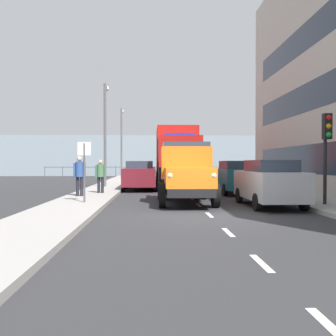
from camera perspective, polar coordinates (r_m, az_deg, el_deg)
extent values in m
plane|color=#2D2D30|center=(23.18, 2.10, -3.23)|extent=(80.00, 80.00, 0.00)
cube|color=#9E9993|center=(23.96, 13.14, -2.94)|extent=(2.23, 42.83, 0.15)
cube|color=#9E9993|center=(23.28, -9.27, -3.04)|extent=(2.23, 42.83, 0.15)
cube|color=silver|center=(4.35, 23.34, -21.15)|extent=(0.12, 1.10, 0.01)
cube|color=silver|center=(6.56, 13.70, -13.54)|extent=(0.12, 1.10, 0.01)
cube|color=silver|center=(9.17, 8.93, -9.41)|extent=(0.12, 1.10, 0.01)
cube|color=silver|center=(12.07, 6.17, -6.93)|extent=(0.12, 1.10, 0.01)
cube|color=silver|center=(14.82, 4.58, -5.49)|extent=(0.12, 1.10, 0.01)
cube|color=silver|center=(17.32, 3.58, -4.58)|extent=(0.12, 1.10, 0.01)
cube|color=silver|center=(19.66, 2.88, -3.94)|extent=(0.12, 1.10, 0.01)
cube|color=silver|center=(22.12, 2.31, -3.41)|extent=(0.12, 1.10, 0.01)
cube|color=silver|center=(24.62, 1.84, -2.99)|extent=(0.12, 1.10, 0.01)
cube|color=silver|center=(27.51, 1.41, -2.59)|extent=(0.12, 1.10, 0.01)
cube|color=silver|center=(29.79, 1.13, -2.33)|extent=(0.12, 1.10, 0.01)
cube|color=silver|center=(32.70, 0.83, -2.05)|extent=(0.12, 1.10, 0.01)
cube|color=silver|center=(35.11, 0.62, -1.86)|extent=(0.12, 1.10, 0.01)
cube|color=silver|center=(37.42, 0.44, -1.69)|extent=(0.12, 1.10, 0.01)
cube|color=silver|center=(40.12, 0.26, -1.52)|extent=(0.12, 1.10, 0.01)
cube|color=silver|center=(42.44, 0.12, -1.40)|extent=(0.12, 1.10, 0.01)
cube|color=#84939E|center=(47.51, -0.13, 1.85)|extent=(80.00, 0.80, 5.00)
cylinder|color=#4C5156|center=(46.62, 17.50, -0.51)|extent=(0.08, 0.08, 1.20)
cylinder|color=#4C5156|center=(45.99, 15.16, -0.51)|extent=(0.08, 0.08, 1.20)
cylinder|color=#4C5156|center=(45.43, 12.75, -0.52)|extent=(0.08, 0.08, 1.20)
cylinder|color=#4C5156|center=(44.95, 10.29, -0.53)|extent=(0.08, 0.08, 1.20)
cylinder|color=#4C5156|center=(44.56, 7.77, -0.53)|extent=(0.08, 0.08, 1.20)
cylinder|color=#4C5156|center=(44.26, 5.22, -0.54)|extent=(0.08, 0.08, 1.20)
cylinder|color=#4C5156|center=(44.04, 2.64, -0.54)|extent=(0.08, 0.08, 1.20)
cylinder|color=#4C5156|center=(43.92, 0.04, -0.55)|extent=(0.08, 0.08, 1.20)
cylinder|color=#4C5156|center=(43.88, -2.57, -0.55)|extent=(0.08, 0.08, 1.20)
cylinder|color=#4C5156|center=(43.94, -5.18, -0.55)|extent=(0.08, 0.08, 1.20)
cylinder|color=#4C5156|center=(44.09, -7.77, -0.55)|extent=(0.08, 0.08, 1.20)
cylinder|color=#4C5156|center=(44.32, -10.35, -0.55)|extent=(0.08, 0.08, 1.20)
cylinder|color=#4C5156|center=(44.65, -12.89, -0.54)|extent=(0.08, 0.08, 1.20)
cylinder|color=#4C5156|center=(45.06, -15.39, -0.54)|extent=(0.08, 0.08, 1.20)
cylinder|color=#4C5156|center=(45.56, -17.84, -0.54)|extent=(0.08, 0.08, 1.20)
cube|color=#4C5156|center=(43.91, 0.04, 0.13)|extent=(28.00, 0.08, 0.08)
cube|color=black|center=(15.55, 2.54, -2.99)|extent=(1.64, 5.60, 0.30)
cube|color=orange|center=(13.68, 3.18, -1.41)|extent=(1.72, 1.90, 0.70)
cube|color=silver|center=(12.79, 3.56, -1.70)|extent=(1.16, 0.08, 0.56)
sphere|color=white|center=(12.88, 6.82, -1.11)|extent=(0.20, 0.20, 0.20)
sphere|color=white|center=(12.73, 0.27, -1.12)|extent=(0.20, 0.20, 0.20)
cube|color=orange|center=(15.18, 2.65, 0.98)|extent=(1.93, 1.34, 1.15)
cube|color=#2D3847|center=(15.19, 2.65, 2.77)|extent=(1.78, 1.23, 0.56)
cube|color=#2D2319|center=(16.87, 2.16, -1.91)|extent=(2.10, 2.80, 0.16)
cube|color=black|center=(16.97, 5.55, -0.82)|extent=(0.08, 2.80, 0.56)
cube|color=black|center=(16.81, -1.27, -0.83)|extent=(0.08, 2.80, 0.56)
cylinder|color=black|center=(14.01, 7.06, -4.03)|extent=(0.24, 0.90, 0.90)
cylinder|color=black|center=(13.83, -0.88, -4.08)|extent=(0.24, 0.90, 0.90)
cylinder|color=black|center=(17.19, 5.32, -3.13)|extent=(0.24, 0.90, 0.90)
cylinder|color=black|center=(17.04, -1.14, -3.16)|extent=(0.24, 0.90, 0.90)
cube|color=red|center=(21.72, 1.74, 1.30)|extent=(2.40, 2.21, 2.60)
cube|color=#2D3847|center=(21.73, 1.74, 2.81)|extent=(2.20, 2.04, 0.80)
cube|color=#1933B2|center=(21.77, 1.74, 4.99)|extent=(1.75, 0.20, 0.16)
cube|color=red|center=(25.71, 1.12, 2.45)|extent=(2.50, 5.95, 3.00)
cube|color=black|center=(24.79, 1.25, -1.35)|extent=(2.00, 8.08, 0.36)
cylinder|color=black|center=(21.94, 4.72, -2.10)|extent=(0.28, 1.04, 1.04)
cylinder|color=black|center=(21.78, -1.30, -2.12)|extent=(0.28, 1.04, 1.04)
cylinder|color=black|center=(25.52, 3.74, -1.69)|extent=(0.28, 1.04, 1.04)
cylinder|color=black|center=(25.39, -1.43, -1.70)|extent=(0.28, 1.04, 1.04)
cylinder|color=black|center=(27.64, 3.28, -1.50)|extent=(0.28, 1.04, 1.04)
cylinder|color=black|center=(27.51, -1.50, -1.51)|extent=(0.28, 1.04, 1.04)
cube|color=#B7BABF|center=(14.71, 14.70, -2.45)|extent=(1.68, 4.32, 1.00)
cube|color=#2D3847|center=(14.49, 14.94, 0.31)|extent=(1.38, 2.38, 0.42)
cylinder|color=black|center=(15.83, 10.50, -4.03)|extent=(0.18, 0.60, 0.60)
cylinder|color=black|center=(16.26, 16.02, -3.92)|extent=(0.18, 0.60, 0.60)
cylinder|color=black|center=(13.24, 13.07, -4.98)|extent=(0.18, 0.60, 0.60)
cylinder|color=black|center=(13.75, 19.53, -4.79)|extent=(0.18, 0.60, 0.60)
cube|color=#1E6670|center=(20.33, 9.92, -1.55)|extent=(1.65, 4.39, 1.00)
cube|color=#2D3847|center=(20.12, 10.05, 0.45)|extent=(1.35, 2.41, 0.42)
cylinder|color=black|center=(21.55, 7.11, -2.74)|extent=(0.18, 0.60, 0.60)
cylinder|color=black|center=(21.86, 11.18, -2.70)|extent=(0.18, 0.60, 0.60)
cylinder|color=black|center=(18.87, 8.46, -3.24)|extent=(0.18, 0.60, 0.60)
cylinder|color=black|center=(19.23, 13.06, -3.18)|extent=(0.18, 0.60, 0.60)
cube|color=maroon|center=(22.72, -4.21, -1.29)|extent=(1.86, 4.42, 1.00)
cube|color=#2D3847|center=(22.91, -4.20, 0.50)|extent=(1.52, 2.43, 0.42)
cylinder|color=black|center=(21.37, -1.97, -2.77)|extent=(0.18, 0.60, 0.60)
cylinder|color=black|center=(21.43, -6.69, -2.76)|extent=(0.18, 0.60, 0.60)
cylinder|color=black|center=(24.10, -2.00, -2.36)|extent=(0.18, 0.60, 0.60)
cylinder|color=black|center=(24.16, -6.19, -2.36)|extent=(0.18, 0.60, 0.60)
cube|color=#B21E1E|center=(28.19, -3.83, -0.89)|extent=(1.86, 4.07, 1.00)
cube|color=#2D3847|center=(28.38, -3.82, 0.56)|extent=(1.53, 2.24, 0.42)
cylinder|color=black|center=(26.94, -2.02, -2.03)|extent=(0.18, 0.60, 0.60)
cylinder|color=black|center=(26.99, -5.78, -2.03)|extent=(0.18, 0.60, 0.60)
cylinder|color=black|center=(29.46, -2.04, -1.79)|extent=(0.18, 0.60, 0.60)
cylinder|color=black|center=(29.51, -5.48, -1.79)|extent=(0.18, 0.60, 0.60)
cylinder|color=black|center=(17.44, -12.71, -2.68)|extent=(0.14, 0.14, 0.85)
cylinder|color=black|center=(17.47, -13.29, -2.68)|extent=(0.14, 0.14, 0.85)
cylinder|color=#2D4C8C|center=(17.43, -13.01, -0.18)|extent=(0.34, 0.34, 0.67)
cylinder|color=#2D4C8C|center=(17.39, -12.30, -0.29)|extent=(0.09, 0.09, 0.62)
cylinder|color=#2D4C8C|center=(17.47, -13.72, -0.29)|extent=(0.09, 0.09, 0.62)
sphere|color=tan|center=(17.43, -13.01, 1.31)|extent=(0.23, 0.23, 0.23)
cylinder|color=black|center=(19.05, -9.72, -2.48)|extent=(0.14, 0.14, 0.78)
cylinder|color=black|center=(19.07, -10.25, -2.48)|extent=(0.14, 0.14, 0.78)
cylinder|color=#47724C|center=(19.03, -9.99, -0.37)|extent=(0.34, 0.34, 0.62)
cylinder|color=#47724C|center=(19.01, -9.33, -0.47)|extent=(0.09, 0.09, 0.57)
cylinder|color=#47724C|center=(19.07, -10.64, -0.47)|extent=(0.09, 0.09, 0.57)
sphere|color=tan|center=(19.03, -9.99, 0.88)|extent=(0.21, 0.21, 0.21)
cylinder|color=black|center=(14.68, 22.30, 1.22)|extent=(0.12, 0.12, 3.20)
cube|color=black|center=(14.61, 22.55, 5.73)|extent=(0.28, 0.24, 0.90)
sphere|color=red|center=(14.53, 22.76, 6.95)|extent=(0.18, 0.18, 0.18)
sphere|color=orange|center=(14.50, 22.75, 5.77)|extent=(0.18, 0.18, 0.18)
sphere|color=green|center=(14.48, 22.74, 4.59)|extent=(0.18, 0.18, 0.18)
cylinder|color=#59595B|center=(24.16, -9.34, 4.85)|extent=(0.16, 0.16, 6.38)
cylinder|color=#59595B|center=(25.01, -9.22, 11.86)|extent=(0.10, 0.90, 0.10)
sphere|color=silver|center=(25.44, -9.10, 11.56)|extent=(0.32, 0.32, 0.32)
cylinder|color=#59595B|center=(37.03, -6.92, 3.66)|extent=(0.16, 0.16, 6.66)
cylinder|color=#59595B|center=(37.78, -6.88, 8.53)|extent=(0.10, 0.90, 0.10)
sphere|color=silver|center=(38.22, -6.82, 8.36)|extent=(0.32, 0.32, 0.32)
cylinder|color=#4C4C4C|center=(14.61, -12.32, -0.70)|extent=(0.07, 0.07, 2.20)
cube|color=silver|center=(14.61, -12.33, 2.83)|extent=(0.50, 0.04, 0.50)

